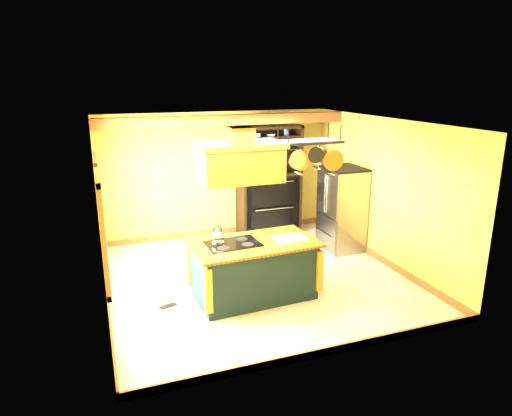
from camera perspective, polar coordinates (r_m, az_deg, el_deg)
floor at (r=8.08m, az=0.01°, el=-8.73°), size 5.00×5.00×0.00m
ceiling at (r=7.38m, az=0.01°, el=10.69°), size 5.00×5.00×0.00m
wall_back at (r=9.94m, az=-4.94°, el=4.14°), size 5.00×0.02×2.70m
wall_front at (r=5.46m, az=9.06°, el=-6.06°), size 5.00×0.02×2.70m
wall_left at (r=7.19m, az=-19.06°, el=-1.31°), size 0.02×5.00×2.70m
wall_right at (r=8.77m, az=15.56°, el=2.00°), size 0.02×5.00×2.70m
ceiling_beam at (r=8.99m, az=-3.77°, el=10.91°), size 5.00×0.15×0.20m
window_near at (r=6.41m, az=-18.60°, el=-2.86°), size 0.06×1.06×1.56m
window_far at (r=7.76m, az=-18.96°, el=0.31°), size 0.06×1.06×1.56m
kitchen_island at (r=7.26m, az=-0.31°, el=-7.65°), size 2.01×1.19×1.11m
range_hood at (r=6.69m, az=-1.94°, el=6.02°), size 1.26×0.71×0.80m
pot_rack at (r=7.09m, az=6.70°, el=7.26°), size 1.06×0.48×0.72m
refrigerator at (r=9.34m, az=10.67°, el=-0.34°), size 0.72×0.84×1.65m
hutch at (r=10.13m, az=1.52°, el=1.93°), size 1.36×0.62×2.41m
floor_register at (r=7.29m, az=-10.95°, el=-11.93°), size 0.30×0.20×0.01m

